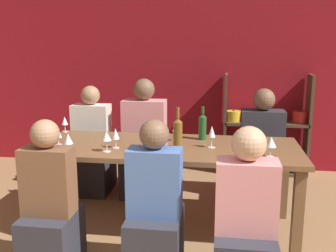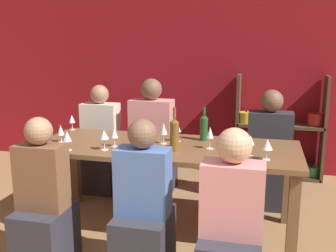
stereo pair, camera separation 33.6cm
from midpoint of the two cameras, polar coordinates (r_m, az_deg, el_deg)
The scene contains 23 objects.
wall_back_red at distance 5.18m, azimuth -1.08°, elevation 8.86°, with size 8.80×0.06×2.70m.
shelf_unit at distance 5.06m, azimuth 12.00°, elevation -1.74°, with size 1.05×0.30×1.26m.
dining_table at distance 3.41m, azimuth -3.07°, elevation -4.34°, with size 2.28×0.90×0.77m.
wine_bottle_green at distance 3.56m, azimuth 2.35°, elevation -0.05°, with size 0.07×0.07×0.30m.
wine_bottle_dark at distance 3.18m, azimuth -1.60°, elevation -1.18°, with size 0.08×0.08×0.36m.
wine_glass_red_a at distance 3.27m, azimuth -17.18°, elevation -1.91°, with size 0.08×0.08×0.16m.
wine_glass_white_a at distance 4.04m, azimuth -17.09°, elevation 0.63°, with size 0.06×0.06×0.15m.
wine_glass_white_b at distance 3.56m, azimuth -18.31°, elevation -1.00°, with size 0.06×0.06×0.16m.
wine_glass_empty_a at distance 3.41m, azimuth -3.40°, elevation -0.51°, with size 0.07×0.07×0.19m.
wine_glass_red_b at distance 3.50m, azimuth -1.52°, elevation -0.22°, with size 0.07×0.07×0.18m.
wine_glass_white_c at distance 3.07m, azimuth -5.15°, elevation -2.66°, with size 0.06×0.06×0.14m.
wine_glass_empty_b at distance 3.08m, azimuth 11.74°, elevation -2.36°, with size 0.08×0.08×0.16m.
wine_glass_white_d at distance 3.33m, azimuth -10.51°, elevation -1.26°, with size 0.06×0.06×0.17m.
wine_glass_white_e at distance 3.23m, azimuth -11.89°, elevation -1.56°, with size 0.08×0.08×0.17m.
wine_glass_empty_c at distance 3.14m, azimuth 9.37°, elevation -1.88°, with size 0.06×0.06×0.17m.
wine_glass_red_c at distance 3.29m, azimuth 3.48°, elevation -0.98°, with size 0.06×0.06×0.19m.
cell_phone at distance 3.30m, azimuth -3.22°, elevation -3.19°, with size 0.16×0.15×0.01m.
person_near_a at distance 3.04m, azimuth -19.83°, elevation -12.34°, with size 0.35×0.44×1.13m.
person_far_a at distance 4.32m, azimuth -5.63°, elevation -3.87°, with size 0.46×0.57×1.26m.
person_near_b at distance 2.84m, azimuth -5.40°, elevation -13.40°, with size 0.37×0.46×1.14m.
person_far_b at distance 4.46m, azimuth -13.02°, elevation -3.94°, with size 0.40×0.50×1.19m.
person_near_c at distance 2.71m, azimuth 7.53°, elevation -14.95°, with size 0.40×0.50×1.12m.
person_far_c at distance 4.22m, azimuth 11.13°, elevation -4.84°, with size 0.44×0.55×1.18m.
Camera 1 is at (0.66, -1.31, 1.64)m, focal length 42.00 mm.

